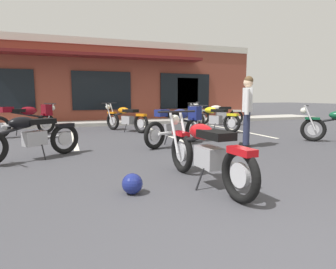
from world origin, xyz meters
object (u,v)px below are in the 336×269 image
at_px(motorcycle_black_cruiser, 179,124).
at_px(motorcycle_red_sportbike, 29,136).
at_px(motorcycle_orange_scrambler, 126,118).
at_px(motorcycle_foreground_classic, 205,151).
at_px(motorcycle_cream_vintage, 219,114).
at_px(helmet_on_pavement, 132,184).
at_px(motorcycle_green_cafe_racer, 213,118).
at_px(person_in_black_shirt, 247,107).
at_px(motorcycle_silver_naked, 28,118).

bearing_deg(motorcycle_black_cruiser, motorcycle_red_sportbike, -169.02).
xyz_separation_m(motorcycle_red_sportbike, motorcycle_orange_scrambler, (2.61, 3.77, 0.00)).
height_order(motorcycle_foreground_classic, motorcycle_black_cruiser, same).
bearing_deg(motorcycle_foreground_classic, motorcycle_red_sportbike, 134.21).
xyz_separation_m(motorcycle_foreground_classic, motorcycle_black_cruiser, (0.87, 3.16, 0.07)).
height_order(motorcycle_red_sportbike, motorcycle_cream_vintage, same).
distance_m(motorcycle_orange_scrambler, helmet_on_pavement, 6.45).
xyz_separation_m(motorcycle_green_cafe_racer, person_in_black_shirt, (-0.79, -3.08, 0.49)).
distance_m(motorcycle_silver_naked, motorcycle_orange_scrambler, 3.06).
relative_size(motorcycle_foreground_classic, motorcycle_red_sportbike, 1.13).
distance_m(person_in_black_shirt, helmet_on_pavement, 4.14).
xyz_separation_m(motorcycle_orange_scrambler, helmet_on_pavement, (-1.19, -6.32, -0.33)).
bearing_deg(motorcycle_orange_scrambler, motorcycle_red_sportbike, -124.70).
xyz_separation_m(motorcycle_red_sportbike, motorcycle_cream_vintage, (6.71, 4.61, 0.00)).
xyz_separation_m(motorcycle_silver_naked, helmet_on_pavement, (1.86, -6.36, -0.40)).
bearing_deg(motorcycle_green_cafe_racer, motorcycle_orange_scrambler, 163.08).
bearing_deg(motorcycle_black_cruiser, motorcycle_green_cafe_racer, 45.52).
height_order(motorcycle_orange_scrambler, helmet_on_pavement, motorcycle_orange_scrambler).
relative_size(motorcycle_foreground_classic, motorcycle_cream_vintage, 1.02).
distance_m(motorcycle_green_cafe_racer, motorcycle_cream_vintage, 2.10).
bearing_deg(motorcycle_silver_naked, motorcycle_green_cafe_racer, -8.76).
relative_size(motorcycle_orange_scrambler, helmet_on_pavement, 7.24).
height_order(motorcycle_red_sportbike, helmet_on_pavement, motorcycle_red_sportbike).
height_order(motorcycle_red_sportbike, motorcycle_orange_scrambler, same).
bearing_deg(motorcycle_red_sportbike, motorcycle_black_cruiser, 10.98).
xyz_separation_m(motorcycle_cream_vintage, person_in_black_shirt, (-1.98, -4.81, 0.49)).
xyz_separation_m(motorcycle_black_cruiser, helmet_on_pavement, (-1.90, -3.20, -0.40)).
bearing_deg(helmet_on_pavement, motorcycle_green_cafe_racer, 52.99).
bearing_deg(motorcycle_orange_scrambler, motorcycle_cream_vintage, 11.61).
height_order(motorcycle_black_cruiser, motorcycle_orange_scrambler, same).
bearing_deg(helmet_on_pavement, motorcycle_red_sportbike, 118.97).
bearing_deg(person_in_black_shirt, motorcycle_orange_scrambler, 118.05).
relative_size(motorcycle_red_sportbike, motorcycle_cream_vintage, 0.90).
distance_m(motorcycle_foreground_classic, person_in_black_shirt, 3.28).
bearing_deg(motorcycle_silver_naked, motorcycle_cream_vintage, 6.44).
relative_size(motorcycle_black_cruiser, person_in_black_shirt, 1.15).
height_order(motorcycle_green_cafe_racer, motorcycle_cream_vintage, same).
bearing_deg(motorcycle_cream_vintage, motorcycle_black_cruiser, -130.53).
height_order(motorcycle_red_sportbike, motorcycle_silver_naked, same).
relative_size(motorcycle_red_sportbike, person_in_black_shirt, 1.11).
relative_size(motorcycle_foreground_classic, helmet_on_pavement, 8.11).
relative_size(motorcycle_black_cruiser, motorcycle_green_cafe_racer, 1.00).
relative_size(motorcycle_orange_scrambler, motorcycle_cream_vintage, 0.91).
height_order(person_in_black_shirt, helmet_on_pavement, person_in_black_shirt).
bearing_deg(motorcycle_orange_scrambler, motorcycle_silver_naked, 179.36).
relative_size(motorcycle_silver_naked, person_in_black_shirt, 1.09).
bearing_deg(motorcycle_foreground_classic, person_in_black_shirt, 45.40).
bearing_deg(motorcycle_black_cruiser, helmet_on_pavement, -120.71).
bearing_deg(motorcycle_foreground_classic, motorcycle_orange_scrambler, 88.48).
distance_m(motorcycle_cream_vintage, person_in_black_shirt, 5.23).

